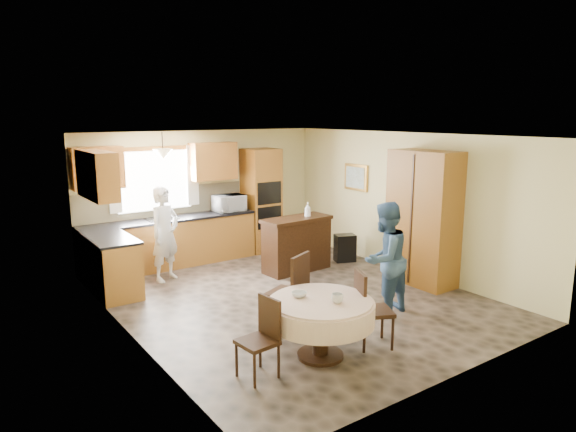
% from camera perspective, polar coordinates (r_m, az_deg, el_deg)
% --- Properties ---
extents(floor, '(5.00, 6.00, 0.01)m').
position_cam_1_polar(floor, '(8.09, 0.42, -9.08)').
color(floor, brown).
rests_on(floor, ground).
extents(ceiling, '(5.00, 6.00, 0.01)m').
position_cam_1_polar(ceiling, '(7.59, 0.45, 8.92)').
color(ceiling, white).
rests_on(ceiling, wall_back).
extents(wall_back, '(5.00, 0.02, 2.50)m').
position_cam_1_polar(wall_back, '(10.29, -9.36, 2.40)').
color(wall_back, beige).
rests_on(wall_back, floor).
extents(wall_front, '(5.00, 0.02, 2.50)m').
position_cam_1_polar(wall_front, '(5.65, 18.54, -5.38)').
color(wall_front, beige).
rests_on(wall_front, floor).
extents(wall_left, '(0.02, 6.00, 2.50)m').
position_cam_1_polar(wall_left, '(6.64, -17.41, -2.87)').
color(wall_left, beige).
rests_on(wall_left, floor).
extents(wall_right, '(0.02, 6.00, 2.50)m').
position_cam_1_polar(wall_right, '(9.39, 12.93, 1.42)').
color(wall_right, beige).
rests_on(wall_right, floor).
extents(window, '(1.40, 0.03, 1.10)m').
position_cam_1_polar(window, '(9.83, -14.62, 3.84)').
color(window, white).
rests_on(window, wall_back).
extents(curtain_left, '(0.22, 0.02, 1.15)m').
position_cam_1_polar(curtain_left, '(9.54, -18.75, 3.69)').
color(curtain_left, white).
rests_on(curtain_left, wall_back).
extents(curtain_right, '(0.22, 0.02, 1.15)m').
position_cam_1_polar(curtain_right, '(10.07, -10.54, 4.47)').
color(curtain_right, white).
rests_on(curtain_right, wall_back).
extents(base_cab_back, '(3.30, 0.60, 0.88)m').
position_cam_1_polar(base_cab_back, '(9.84, -12.89, -2.96)').
color(base_cab_back, '#B1752F').
rests_on(base_cab_back, floor).
extents(counter_back, '(3.30, 0.64, 0.04)m').
position_cam_1_polar(counter_back, '(9.74, -13.01, -0.33)').
color(counter_back, black).
rests_on(counter_back, base_cab_back).
extents(base_cab_left, '(0.60, 1.20, 0.88)m').
position_cam_1_polar(base_cab_left, '(8.60, -18.93, -5.37)').
color(base_cab_left, '#B1752F').
rests_on(base_cab_left, floor).
extents(counter_left, '(0.64, 1.20, 0.04)m').
position_cam_1_polar(counter_left, '(8.48, -19.13, -2.39)').
color(counter_left, black).
rests_on(counter_left, base_cab_left).
extents(backsplash, '(3.30, 0.02, 0.55)m').
position_cam_1_polar(backsplash, '(9.95, -13.72, 1.52)').
color(backsplash, tan).
rests_on(backsplash, wall_back).
extents(wall_cab_left, '(0.85, 0.33, 0.72)m').
position_cam_1_polar(wall_cab_left, '(9.34, -20.44, 5.03)').
color(wall_cab_left, '#C57231').
rests_on(wall_cab_left, wall_back).
extents(wall_cab_right, '(0.90, 0.33, 0.72)m').
position_cam_1_polar(wall_cab_right, '(10.13, -8.30, 6.06)').
color(wall_cab_right, '#C57231').
rests_on(wall_cab_right, wall_back).
extents(wall_cab_side, '(0.33, 1.20, 0.72)m').
position_cam_1_polar(wall_cab_side, '(8.28, -20.48, 4.31)').
color(wall_cab_side, '#C57231').
rests_on(wall_cab_side, wall_left).
extents(oven_tower, '(0.66, 0.62, 2.12)m').
position_cam_1_polar(oven_tower, '(10.60, -2.99, 1.76)').
color(oven_tower, '#B1752F').
rests_on(oven_tower, floor).
extents(oven_upper, '(0.56, 0.01, 0.45)m').
position_cam_1_polar(oven_upper, '(10.31, -2.07, 2.56)').
color(oven_upper, black).
rests_on(oven_upper, oven_tower).
extents(oven_lower, '(0.56, 0.01, 0.45)m').
position_cam_1_polar(oven_lower, '(10.40, -2.05, -0.16)').
color(oven_lower, black).
rests_on(oven_lower, oven_tower).
extents(pendant, '(0.36, 0.36, 0.18)m').
position_cam_1_polar(pendant, '(9.33, -13.73, 6.71)').
color(pendant, beige).
rests_on(pendant, ceiling).
extents(sideboard, '(1.32, 0.61, 0.93)m').
position_cam_1_polar(sideboard, '(9.31, 0.96, -3.33)').
color(sideboard, '#321A0D').
rests_on(sideboard, floor).
extents(space_heater, '(0.46, 0.39, 0.53)m').
position_cam_1_polar(space_heater, '(10.01, 6.33, -3.54)').
color(space_heater, black).
rests_on(space_heater, floor).
extents(cupboard, '(0.58, 1.17, 2.23)m').
position_cam_1_polar(cupboard, '(8.80, 14.79, -0.21)').
color(cupboard, '#B1752F').
rests_on(cupboard, floor).
extents(dining_table, '(1.25, 1.25, 0.71)m').
position_cam_1_polar(dining_table, '(6.06, 3.67, -10.66)').
color(dining_table, '#321A0D').
rests_on(dining_table, floor).
extents(chair_left, '(0.41, 0.41, 0.87)m').
position_cam_1_polar(chair_left, '(5.69, -2.85, -12.92)').
color(chair_left, '#321A0D').
rests_on(chair_left, floor).
extents(chair_back, '(0.60, 0.60, 1.05)m').
position_cam_1_polar(chair_back, '(6.75, 0.48, -8.02)').
color(chair_back, '#321A0D').
rests_on(chair_back, floor).
extents(chair_right, '(0.55, 0.55, 0.96)m').
position_cam_1_polar(chair_right, '(6.41, 8.91, -9.75)').
color(chair_right, '#321A0D').
rests_on(chair_right, floor).
extents(framed_picture, '(0.06, 0.63, 0.52)m').
position_cam_1_polar(framed_picture, '(10.21, 7.56, 4.27)').
color(framed_picture, gold).
rests_on(framed_picture, wall_right).
extents(microwave, '(0.60, 0.41, 0.33)m').
position_cam_1_polar(microwave, '(10.18, -6.56, 1.43)').
color(microwave, silver).
rests_on(microwave, counter_back).
extents(person_sink, '(0.70, 0.60, 1.62)m').
position_cam_1_polar(person_sink, '(8.95, -13.51, -1.96)').
color(person_sink, silver).
rests_on(person_sink, floor).
extents(person_dining, '(0.89, 0.75, 1.62)m').
position_cam_1_polar(person_dining, '(7.35, 10.66, -4.71)').
color(person_dining, '#334F70').
rests_on(person_dining, floor).
extents(bowl_sideboard, '(0.26, 0.26, 0.05)m').
position_cam_1_polar(bowl_sideboard, '(9.05, -0.37, -0.57)').
color(bowl_sideboard, '#B2B2B2').
rests_on(bowl_sideboard, sideboard).
extents(bottle_sideboard, '(0.15, 0.15, 0.31)m').
position_cam_1_polar(bottle_sideboard, '(9.32, 2.20, 0.57)').
color(bottle_sideboard, silver).
rests_on(bottle_sideboard, sideboard).
extents(cup_table, '(0.16, 0.16, 0.11)m').
position_cam_1_polar(cup_table, '(5.91, 5.49, -9.09)').
color(cup_table, '#B2B2B2').
rests_on(cup_table, dining_table).
extents(bowl_table, '(0.22, 0.22, 0.06)m').
position_cam_1_polar(bowl_table, '(6.08, 1.25, -8.71)').
color(bowl_table, '#B2B2B2').
rests_on(bowl_table, dining_table).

